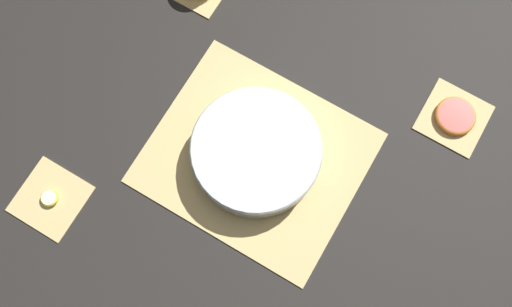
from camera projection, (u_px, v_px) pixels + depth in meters
The scene contains 7 objects.
ground_plane at pixel (256, 158), 1.16m from camera, with size 6.00×6.00×0.00m, color black.
bamboo_mat_center at pixel (256, 157), 1.16m from camera, with size 0.40×0.34×0.01m.
coaster_mat_near_left at pixel (51, 199), 1.14m from camera, with size 0.12×0.12×0.01m.
coaster_mat_far_right at pixel (454, 117), 1.18m from camera, with size 0.12×0.12×0.01m.
fruit_salad_bowl at pixel (256, 152), 1.12m from camera, with size 0.25×0.25×0.06m.
banana_coin_single at pixel (49, 198), 1.13m from camera, with size 0.03×0.03×0.01m.
grapefruit_slice at pixel (455, 116), 1.17m from camera, with size 0.08×0.08×0.01m.
Camera 1 is at (0.15, -0.26, 1.12)m, focal length 42.00 mm.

